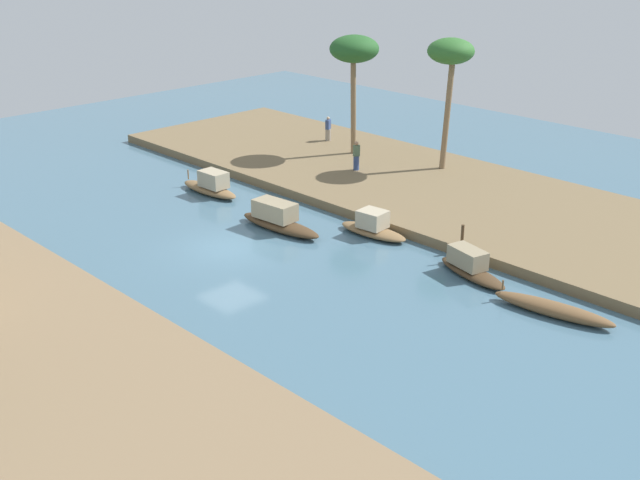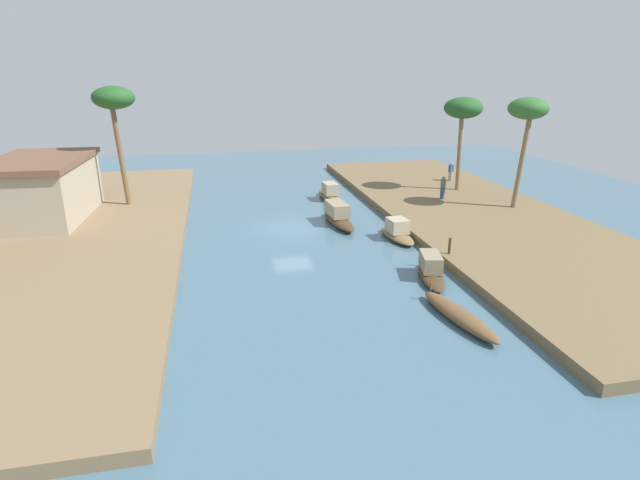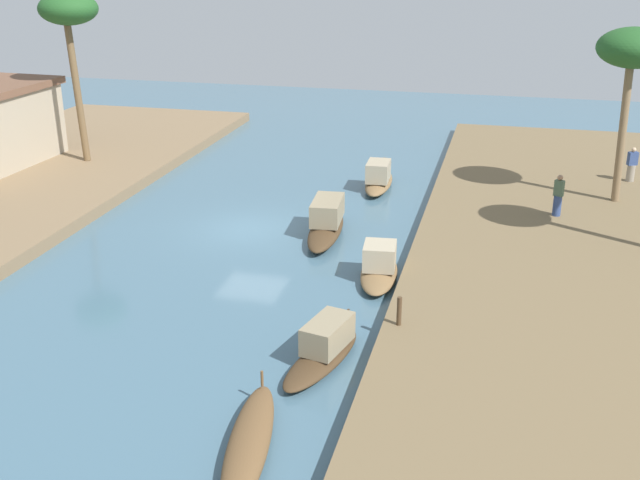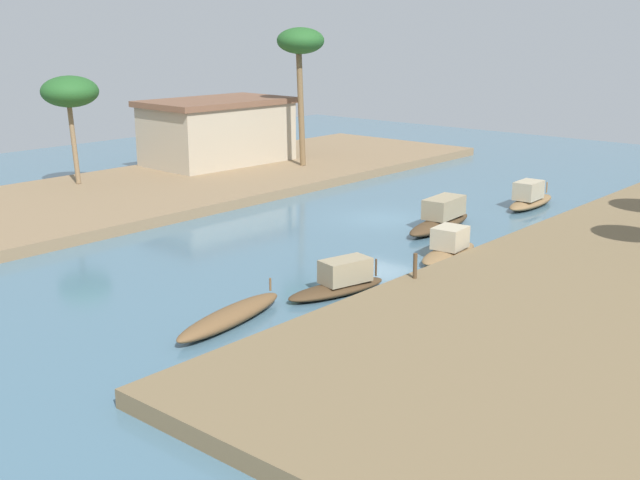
{
  "view_description": "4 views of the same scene",
  "coord_description": "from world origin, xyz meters",
  "px_view_note": "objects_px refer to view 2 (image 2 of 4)",
  "views": [
    {
      "loc": [
        -27.23,
        20.69,
        14.02
      ],
      "look_at": [
        -3.0,
        -2.79,
        0.45
      ],
      "focal_mm": 45.48,
      "sensor_mm": 36.0,
      "label": 1
    },
    {
      "loc": [
        -30.09,
        4.5,
        9.5
      ],
      "look_at": [
        -5.4,
        -0.69,
        0.91
      ],
      "focal_mm": 28.18,
      "sensor_mm": 36.0,
      "label": 2
    },
    {
      "loc": [
        -27.56,
        -9.61,
        10.67
      ],
      "look_at": [
        -1.95,
        -3.3,
        0.59
      ],
      "focal_mm": 43.99,
      "sensor_mm": 36.0,
      "label": 3
    },
    {
      "loc": [
        -28.97,
        -21.29,
        8.62
      ],
      "look_at": [
        -6.32,
        -1.66,
        0.58
      ],
      "focal_mm": 45.13,
      "sensor_mm": 36.0,
      "label": 4
    }
  ],
  "objects_px": {
    "sampan_midstream": "(431,270)",
    "sampan_foreground": "(338,216)",
    "riverside_building": "(42,188)",
    "palm_tree_left_far": "(463,110)",
    "sampan_upstream_small": "(397,232)",
    "person_by_mooring": "(443,189)",
    "sampan_downstream_large": "(459,316)",
    "sampan_with_red_awning": "(329,193)",
    "palm_tree_left_near": "(528,112)",
    "person_on_near_bank": "(451,173)",
    "mooring_post": "(450,246)",
    "palm_tree_right_short": "(114,102)"
  },
  "relations": [
    {
      "from": "sampan_midstream",
      "to": "mooring_post",
      "type": "distance_m",
      "value": 2.52
    },
    {
      "from": "sampan_upstream_small",
      "to": "palm_tree_left_far",
      "type": "relative_size",
      "value": 0.53
    },
    {
      "from": "sampan_downstream_large",
      "to": "palm_tree_right_short",
      "type": "distance_m",
      "value": 26.31
    },
    {
      "from": "person_on_near_bank",
      "to": "sampan_downstream_large",
      "type": "bearing_deg",
      "value": -139.49
    },
    {
      "from": "sampan_downstream_large",
      "to": "person_by_mooring",
      "type": "distance_m",
      "value": 18.42
    },
    {
      "from": "sampan_foreground",
      "to": "palm_tree_right_short",
      "type": "xyz_separation_m",
      "value": [
        6.19,
        13.84,
        6.96
      ]
    },
    {
      "from": "sampan_upstream_small",
      "to": "palm_tree_left_near",
      "type": "distance_m",
      "value": 12.37
    },
    {
      "from": "sampan_foreground",
      "to": "mooring_post",
      "type": "xyz_separation_m",
      "value": [
        -7.83,
        -3.97,
        0.38
      ]
    },
    {
      "from": "sampan_upstream_small",
      "to": "riverside_building",
      "type": "distance_m",
      "value": 22.36
    },
    {
      "from": "sampan_midstream",
      "to": "riverside_building",
      "type": "height_order",
      "value": "riverside_building"
    },
    {
      "from": "sampan_upstream_small",
      "to": "riverside_building",
      "type": "bearing_deg",
      "value": 65.47
    },
    {
      "from": "sampan_foreground",
      "to": "person_on_near_bank",
      "type": "xyz_separation_m",
      "value": [
        8.81,
        -12.04,
        0.64
      ]
    },
    {
      "from": "sampan_downstream_large",
      "to": "palm_tree_left_near",
      "type": "bearing_deg",
      "value": -48.34
    },
    {
      "from": "person_on_near_bank",
      "to": "palm_tree_left_near",
      "type": "relative_size",
      "value": 0.21
    },
    {
      "from": "sampan_upstream_small",
      "to": "palm_tree_left_near",
      "type": "height_order",
      "value": "palm_tree_left_near"
    },
    {
      "from": "sampan_foreground",
      "to": "sampan_with_red_awning",
      "type": "xyz_separation_m",
      "value": [
        6.51,
        -0.91,
        -0.05
      ]
    },
    {
      "from": "sampan_upstream_small",
      "to": "person_by_mooring",
      "type": "height_order",
      "value": "person_by_mooring"
    },
    {
      "from": "sampan_midstream",
      "to": "sampan_foreground",
      "type": "relative_size",
      "value": 0.8
    },
    {
      "from": "person_on_near_bank",
      "to": "palm_tree_left_far",
      "type": "xyz_separation_m",
      "value": [
        -3.17,
        1.01,
        5.45
      ]
    },
    {
      "from": "sampan_midstream",
      "to": "sampan_upstream_small",
      "type": "xyz_separation_m",
      "value": [
        5.92,
        -0.48,
        -0.0
      ]
    },
    {
      "from": "sampan_upstream_small",
      "to": "person_on_near_bank",
      "type": "relative_size",
      "value": 2.39
    },
    {
      "from": "person_by_mooring",
      "to": "palm_tree_left_near",
      "type": "xyz_separation_m",
      "value": [
        -3.19,
        -4.0,
        5.66
      ]
    },
    {
      "from": "person_on_near_bank",
      "to": "person_by_mooring",
      "type": "height_order",
      "value": "person_by_mooring"
    },
    {
      "from": "sampan_upstream_small",
      "to": "person_by_mooring",
      "type": "xyz_separation_m",
      "value": [
        6.74,
        -5.95,
        0.78
      ]
    },
    {
      "from": "sampan_foreground",
      "to": "person_on_near_bank",
      "type": "height_order",
      "value": "person_on_near_bank"
    },
    {
      "from": "sampan_with_red_awning",
      "to": "person_on_near_bank",
      "type": "xyz_separation_m",
      "value": [
        2.31,
        -11.13,
        0.69
      ]
    },
    {
      "from": "sampan_with_red_awning",
      "to": "palm_tree_left_far",
      "type": "height_order",
      "value": "palm_tree_left_far"
    },
    {
      "from": "sampan_downstream_large",
      "to": "palm_tree_left_far",
      "type": "distance_m",
      "value": 22.64
    },
    {
      "from": "sampan_upstream_small",
      "to": "person_on_near_bank",
      "type": "distance_m",
      "value": 15.6
    },
    {
      "from": "palm_tree_left_far",
      "to": "sampan_midstream",
      "type": "bearing_deg",
      "value": 149.93
    },
    {
      "from": "sampan_with_red_awning",
      "to": "riverside_building",
      "type": "bearing_deg",
      "value": 96.09
    },
    {
      "from": "sampan_with_red_awning",
      "to": "mooring_post",
      "type": "distance_m",
      "value": 14.67
    },
    {
      "from": "sampan_downstream_large",
      "to": "sampan_foreground",
      "type": "bearing_deg",
      "value": -3.16
    },
    {
      "from": "mooring_post",
      "to": "riverside_building",
      "type": "distance_m",
      "value": 25.14
    },
    {
      "from": "sampan_with_red_awning",
      "to": "palm_tree_left_near",
      "type": "height_order",
      "value": "palm_tree_left_near"
    },
    {
      "from": "palm_tree_right_short",
      "to": "sampan_downstream_large",
      "type": "bearing_deg",
      "value": -142.56
    },
    {
      "from": "sampan_with_red_awning",
      "to": "palm_tree_left_near",
      "type": "relative_size",
      "value": 0.57
    },
    {
      "from": "sampan_foreground",
      "to": "riverside_building",
      "type": "xyz_separation_m",
      "value": [
        3.64,
        18.35,
        1.88
      ]
    },
    {
      "from": "palm_tree_left_near",
      "to": "palm_tree_right_short",
      "type": "xyz_separation_m",
      "value": [
        6.31,
        26.48,
        0.62
      ]
    },
    {
      "from": "sampan_foreground",
      "to": "sampan_midstream",
      "type": "bearing_deg",
      "value": -171.71
    },
    {
      "from": "person_on_near_bank",
      "to": "person_by_mooring",
      "type": "bearing_deg",
      "value": -145.34
    },
    {
      "from": "sampan_midstream",
      "to": "mooring_post",
      "type": "xyz_separation_m",
      "value": [
        1.75,
        -1.76,
        0.48
      ]
    },
    {
      "from": "riverside_building",
      "to": "palm_tree_left_far",
      "type": "bearing_deg",
      "value": -83.49
    },
    {
      "from": "mooring_post",
      "to": "sampan_downstream_large",
      "type": "bearing_deg",
      "value": 158.12
    },
    {
      "from": "sampan_midstream",
      "to": "palm_tree_left_far",
      "type": "xyz_separation_m",
      "value": [
        15.22,
        -8.81,
        6.19
      ]
    },
    {
      "from": "sampan_upstream_small",
      "to": "palm_tree_right_short",
      "type": "xyz_separation_m",
      "value": [
        9.85,
        16.53,
        7.06
      ]
    },
    {
      "from": "person_on_near_bank",
      "to": "palm_tree_right_short",
      "type": "xyz_separation_m",
      "value": [
        -2.62,
        25.88,
        6.32
      ]
    },
    {
      "from": "sampan_upstream_small",
      "to": "sampan_downstream_large",
      "type": "height_order",
      "value": "sampan_upstream_small"
    },
    {
      "from": "palm_tree_left_far",
      "to": "mooring_post",
      "type": "bearing_deg",
      "value": 152.36
    },
    {
      "from": "person_by_mooring",
      "to": "palm_tree_right_short",
      "type": "bearing_deg",
      "value": 18.1
    }
  ]
}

